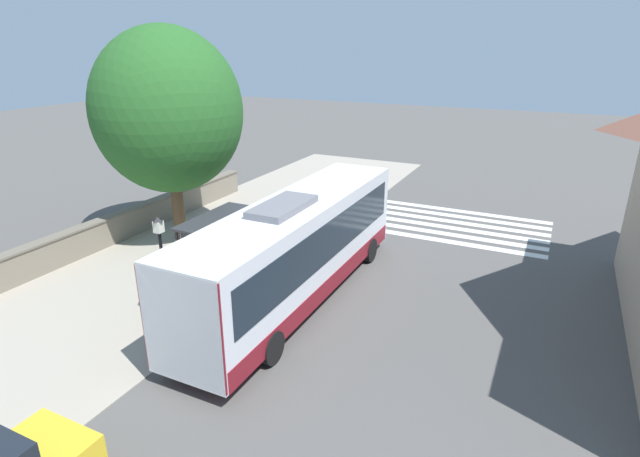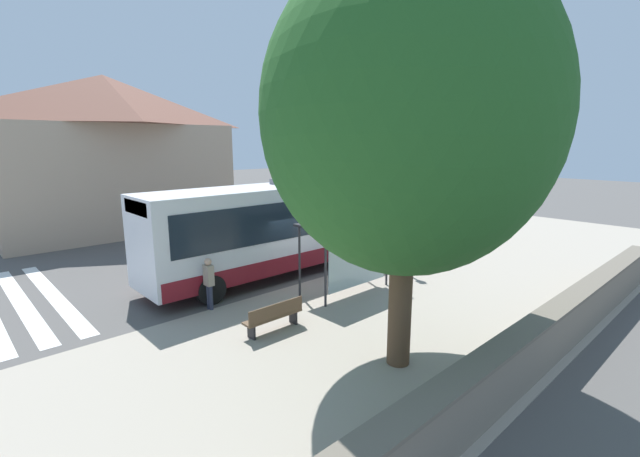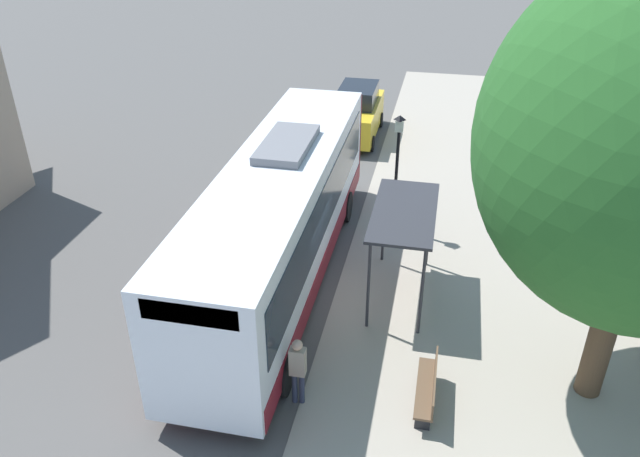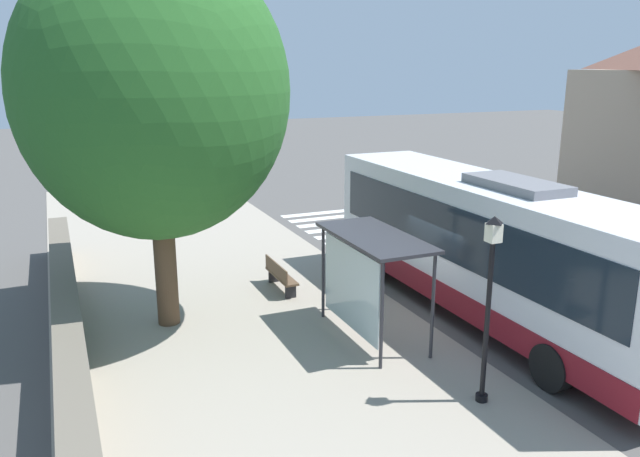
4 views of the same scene
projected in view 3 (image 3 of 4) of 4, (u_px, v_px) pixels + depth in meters
The scene contains 8 objects.
ground_plane at pixel (334, 298), 16.82m from camera, with size 120.00×120.00×0.00m, color #514F4C.
sidewalk_plaza at pixel (506, 319), 16.01m from camera, with size 9.00×44.00×0.02m.
bus at pixel (280, 217), 16.62m from camera, with size 2.60×11.98×3.83m.
bus_shelter at pixel (410, 227), 15.90m from camera, with size 1.59×3.45×2.58m.
pedestrian at pixel (298, 367), 13.04m from camera, with size 0.34×0.23×1.71m.
bench at pixel (428, 387), 13.25m from camera, with size 0.40×1.84×0.88m.
street_lamp_near at pixel (397, 163), 18.98m from camera, with size 0.28×0.28×3.79m.
parked_car_behind_bus at pixel (357, 113), 26.39m from camera, with size 1.87×4.36×2.20m.
Camera 3 is at (-2.45, 13.40, 10.05)m, focal length 35.00 mm.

